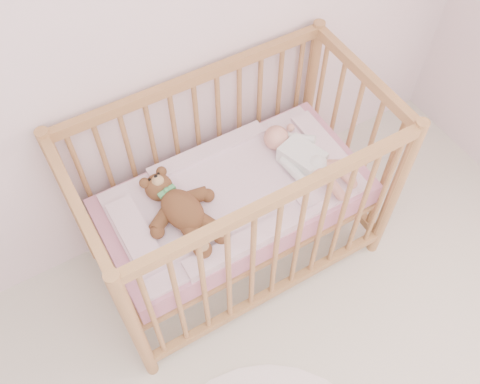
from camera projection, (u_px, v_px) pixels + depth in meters
wall_back at (65, 31)px, 1.84m from camera, size 4.00×0.02×2.70m
crib at (235, 199)px, 2.47m from camera, size 1.36×0.76×1.00m
mattress at (235, 201)px, 2.48m from camera, size 1.22×0.62×0.13m
blanket at (234, 192)px, 2.42m from camera, size 1.10×0.58×0.06m
baby at (302, 154)px, 2.45m from camera, size 0.40×0.58×0.13m
teddy_bear at (183, 209)px, 2.26m from camera, size 0.44×0.56×0.14m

